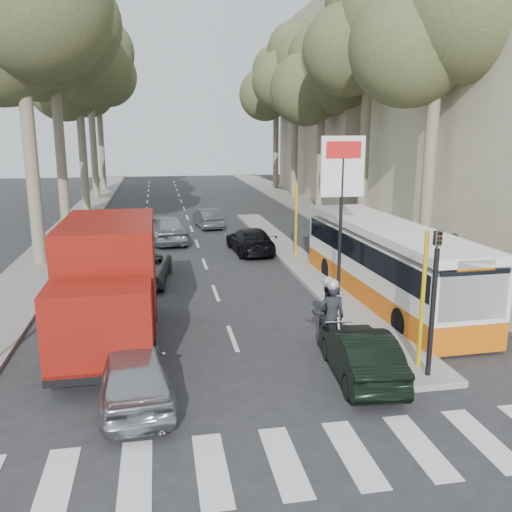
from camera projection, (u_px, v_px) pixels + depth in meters
The scene contains 29 objects.
ground at pixel (279, 365), 13.63m from camera, with size 120.00×120.00×0.00m, color #28282B.
sidewalk_right at pixel (319, 212), 39.09m from camera, with size 3.20×70.00×0.12m, color gray.
median_left at pixel (86, 212), 39.06m from camera, with size 2.40×64.00×0.12m, color gray.
traffic_island at pixel (295, 258), 24.73m from camera, with size 1.50×26.00×0.16m, color gray.
building_far at pixel (368, 105), 47.13m from camera, with size 11.00×20.00×16.00m, color #B7A88E.
billboard at pixel (342, 194), 18.16m from camera, with size 1.50×12.10×5.60m.
traffic_light_island at pixel (435, 279), 12.20m from camera, with size 0.16×0.41×3.60m.
tree_l_a at pixel (22, 12), 21.53m from camera, with size 7.40×7.20×14.10m.
tree_l_b at pixel (54, 29), 29.03m from camera, with size 7.40×7.20×14.88m.
tree_l_c at pixel (79, 67), 36.96m from camera, with size 7.40×7.20×13.71m.
tree_l_d at pixel (89, 56), 44.22m from camera, with size 7.40×7.20×15.66m.
tree_l_e at pixel (99, 78), 52.11m from camera, with size 7.40×7.20×14.49m.
tree_r_a at pixel (441, 17), 22.58m from camera, with size 7.40×7.20×14.10m.
tree_r_b at pixel (371, 26), 30.04m from camera, with size 7.40×7.20×15.27m.
tree_r_c at pixel (324, 74), 38.06m from camera, with size 7.40×7.20×13.32m.
tree_r_d at pixel (297, 66), 45.43m from camera, with size 7.40×7.20×14.88m.
tree_r_e at pixel (277, 83), 53.27m from camera, with size 7.40×7.20×14.10m.
silver_hatchback at pixel (134, 373), 11.70m from camera, with size 1.55×3.84×1.31m, color #A0A3A8.
dark_hatchback at pixel (360, 353), 12.85m from camera, with size 1.27×3.66×1.20m, color black.
queue_car_a at pixel (143, 267), 21.11m from camera, with size 1.96×4.25×1.18m, color #52565B.
queue_car_b at pixel (250, 240), 26.08m from camera, with size 1.72×4.24×1.23m, color black.
queue_car_c at pixel (167, 229), 28.39m from camera, with size 1.78×4.42×1.50m, color #9B9EA2.
queue_car_d at pixel (208, 218), 32.96m from camera, with size 1.24×3.56×1.17m, color #51545A.
queue_car_e at pixel (131, 263), 21.57m from camera, with size 1.76×4.34×1.26m, color black.
red_truck at pixel (109, 282), 14.53m from camera, with size 2.43×6.33×3.38m.
city_bus at pixel (386, 260), 18.61m from camera, with size 2.53×10.27×2.69m.
motorcycle at pixel (330, 317), 14.33m from camera, with size 0.90×2.43×2.06m.
pedestrian_near at pixel (452, 258), 20.55m from camera, with size 1.10×0.54×1.89m, color #3A314A.
pedestrian_far at pixel (416, 251), 21.82m from camera, with size 1.18×0.52×1.82m, color brown.
Camera 1 is at (-2.84, -12.36, 5.75)m, focal length 38.00 mm.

